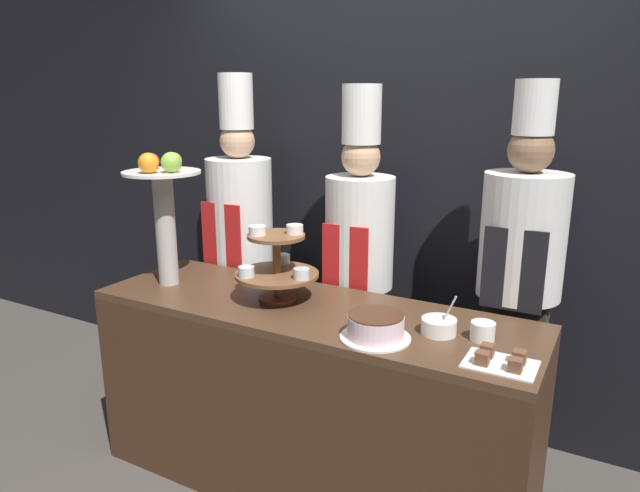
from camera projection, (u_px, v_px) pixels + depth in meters
The scene contains 11 objects.
wall_back at pixel (389, 167), 3.07m from camera, with size 10.00×0.06×2.80m.
buffet_counter at pixel (309, 398), 2.58m from camera, with size 1.98×0.62×0.89m.
tiered_stand at pixel (277, 264), 2.51m from camera, with size 0.37×0.37×0.34m.
fruit_pedestal at pixel (164, 201), 2.67m from camera, with size 0.36×0.36×0.64m.
cake_round at pixel (375, 327), 2.14m from camera, with size 0.27×0.27×0.10m.
cup_white at pixel (483, 331), 2.13m from camera, with size 0.09×0.09×0.07m.
cake_square_tray at pixel (501, 360), 1.93m from camera, with size 0.24×0.17×0.05m.
serving_bowl_near at pixel (439, 326), 2.18m from camera, with size 0.14×0.14×0.16m.
chef_left at pixel (241, 234), 3.21m from camera, with size 0.36×0.36×1.89m.
chef_center_left at pixel (360, 255), 2.87m from camera, with size 0.34×0.34×1.83m.
chef_center_right at pixel (519, 274), 2.50m from camera, with size 0.36×0.36×1.84m.
Camera 1 is at (1.16, -1.70, 1.77)m, focal length 32.00 mm.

